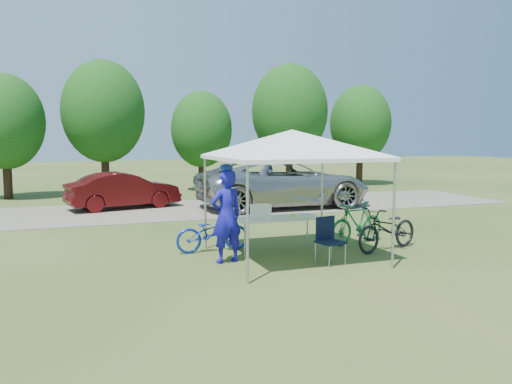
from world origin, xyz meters
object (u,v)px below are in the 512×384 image
Objects in this scene: folding_table at (278,219)px; minivan at (283,183)px; bike_dark at (388,229)px; folding_chair at (328,236)px; bike_blue at (213,232)px; bike_green at (357,223)px; cooler at (261,211)px; sedan at (123,190)px; cyclist at (226,216)px.

folding_table is 7.28m from minivan.
folding_chair is at bearing -90.79° from bike_dark.
bike_green is (3.50, -0.37, 0.07)m from bike_blue.
cooler is 0.25× the size of bike_green.
minivan is (0.56, 7.41, 0.41)m from bike_dark.
cooler is at bearing -117.98° from bike_blue.
bike_green is (2.53, 0.11, -0.42)m from cooler.
folding_chair is 2.65m from bike_blue.
cooler reaches higher than bike_dark.
cooler is at bearing 113.74° from folding_chair.
minivan reaches higher than sedan.
cooler is 0.25× the size of bike_blue.
cyclist is 1.14× the size of bike_blue.
minivan is at bearing -119.96° from sedan.
minivan is 1.62× the size of sedan.
cyclist is 1.12× the size of bike_green.
cyclist is (-1.95, 0.74, 0.40)m from folding_chair.
folding_table is 2.01× the size of folding_chair.
cyclist reaches higher than bike_dark.
cooler is 1.19m from bike_blue.
folding_table is 0.30× the size of minivan.
cooler is 0.22× the size of bike_dark.
sedan reaches higher than cooler.
minivan is (4.33, 7.21, -0.05)m from cyclist.
cooler is 0.07× the size of minivan.
cooler is 7.46m from minivan.
bike_green reaches higher than bike_dark.
bike_dark is at bearing -109.87° from bike_blue.
folding_chair is (0.57, -1.30, -0.18)m from folding_table.
bike_blue is at bearing 153.65° from cooler.
cooler is at bearing 153.12° from minivan.
bike_blue is at bearing 124.27° from folding_chair.
sedan is (-4.76, 8.19, 0.16)m from bike_green.
bike_green reaches higher than folding_chair.
minivan is 5.85m from sedan.
bike_green is (1.54, 1.41, -0.05)m from folding_chair.
cyclist reaches higher than minivan.
folding_chair is 0.55× the size of bike_green.
sedan is at bearing -164.77° from bike_green.
bike_blue is 7.56m from minivan.
folding_table is 0.48× the size of sedan.
minivan is (2.96, 6.65, 0.18)m from folding_table.
cyclist is (-1.37, -0.56, 0.22)m from folding_table.
folding_chair is at bearing -175.05° from sedan.
cooler reaches higher than folding_chair.
minivan is (4.35, 6.17, 0.47)m from bike_blue.
folding_chair is at bearing -66.21° from folding_table.
cyclist is at bearing -149.55° from cooler.
folding_table is 1.11× the size of bike_green.
bike_green is at bearing -179.39° from bike_dark.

